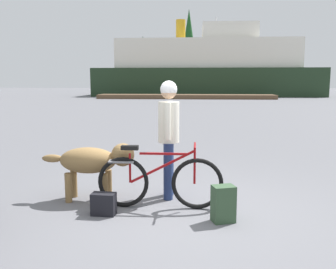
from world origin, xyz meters
The scene contains 12 objects.
ground_plane centered at (0.00, 0.00, 0.00)m, with size 160.00×160.00×0.00m, color slate.
bicycle centered at (-0.30, 0.19, 0.39)m, with size 1.78×0.44×0.92m.
person_cyclist centered at (-0.20, 0.68, 1.09)m, with size 0.32×0.53×1.79m.
dog centered at (-1.30, 0.46, 0.60)m, with size 1.41×0.46×0.88m.
backpack centered at (0.57, -0.26, 0.24)m, with size 0.28×0.20×0.47m, color #334C33.
handbag_pannier centered at (-1.02, -0.14, 0.15)m, with size 0.32×0.18×0.30m, color black.
dock_pier centered at (-0.82, 31.54, 0.20)m, with size 17.16×2.75×0.40m, color brown.
ferry_boat centered at (1.44, 39.27, 3.06)m, with size 25.30×8.81×8.71m.
sailboat_moored centered at (2.35, 38.87, 0.51)m, with size 6.78×1.90×8.89m.
pine_tree_far_left centered at (-8.23, 53.77, 5.38)m, with size 3.32×3.32×8.59m.
pine_tree_center centered at (-1.06, 53.26, 7.59)m, with size 2.98×2.98×12.51m.
pine_tree_far_right centered at (7.31, 52.87, 6.10)m, with size 4.21×4.21×10.21m.
Camera 1 is at (0.22, -4.83, 1.80)m, focal length 39.47 mm.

